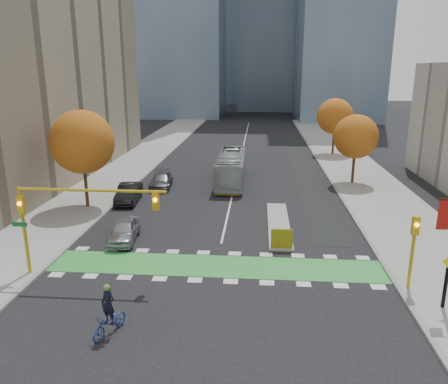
% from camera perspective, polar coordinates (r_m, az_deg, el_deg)
% --- Properties ---
extents(ground, '(300.00, 300.00, 0.00)m').
position_cam_1_polar(ground, '(25.10, -1.38, -11.09)').
color(ground, black).
rests_on(ground, ground).
extents(sidewalk_west, '(7.00, 120.00, 0.15)m').
position_cam_1_polar(sidewalk_west, '(46.54, -15.48, 1.15)').
color(sidewalk_west, gray).
rests_on(sidewalk_west, ground).
extents(sidewalk_east, '(7.00, 120.00, 0.15)m').
position_cam_1_polar(sidewalk_east, '(45.12, 18.73, 0.43)').
color(sidewalk_east, gray).
rests_on(sidewalk_east, ground).
extents(curb_west, '(0.30, 120.00, 0.16)m').
position_cam_1_polar(curb_west, '(45.47, -11.34, 1.08)').
color(curb_west, gray).
rests_on(curb_west, ground).
extents(curb_east, '(0.30, 120.00, 0.16)m').
position_cam_1_polar(curb_east, '(44.39, 14.34, 0.54)').
color(curb_east, gray).
rests_on(curb_east, ground).
extents(bike_crossing, '(20.00, 3.00, 0.01)m').
position_cam_1_polar(bike_crossing, '(26.43, -1.04, -9.62)').
color(bike_crossing, green).
rests_on(bike_crossing, ground).
extents(centre_line, '(0.15, 70.00, 0.01)m').
position_cam_1_polar(centre_line, '(63.34, 2.41, 5.40)').
color(centre_line, silver).
rests_on(centre_line, ground).
extents(bike_lane_paint, '(2.50, 50.00, 0.01)m').
position_cam_1_polar(bike_lane_paint, '(53.72, 10.01, 3.31)').
color(bike_lane_paint, black).
rests_on(bike_lane_paint, ground).
extents(median_island, '(1.60, 10.00, 0.16)m').
position_cam_1_polar(median_island, '(33.27, 7.14, -4.16)').
color(median_island, gray).
rests_on(median_island, ground).
extents(hazard_board, '(1.40, 0.12, 1.30)m').
position_cam_1_polar(hazard_board, '(28.53, 7.57, -6.07)').
color(hazard_board, yellow).
rests_on(hazard_board, median_island).
extents(building_west, '(16.00, 44.00, 25.00)m').
position_cam_1_polar(building_west, '(51.57, -27.20, 15.36)').
color(building_west, gray).
rests_on(building_west, ground).
extents(tree_west, '(5.20, 5.20, 8.22)m').
position_cam_1_polar(tree_west, '(37.61, -18.04, 6.22)').
color(tree_west, '#332114').
rests_on(tree_west, ground).
extents(tree_east_near, '(4.40, 4.40, 7.08)m').
position_cam_1_polar(tree_east_near, '(45.76, 16.83, 6.93)').
color(tree_east_near, '#332114').
rests_on(tree_east_near, ground).
extents(tree_east_far, '(4.80, 4.80, 7.65)m').
position_cam_1_polar(tree_east_far, '(61.41, 14.29, 9.55)').
color(tree_east_far, '#332114').
rests_on(tree_east_far, ground).
extents(traffic_signal_west, '(8.53, 0.56, 5.20)m').
position_cam_1_polar(traffic_signal_west, '(25.17, -19.84, -2.07)').
color(traffic_signal_west, '#BF9914').
rests_on(traffic_signal_west, ground).
extents(traffic_signal_east, '(0.35, 0.43, 4.10)m').
position_cam_1_polar(traffic_signal_east, '(24.75, 23.54, -5.95)').
color(traffic_signal_east, '#BF9914').
rests_on(traffic_signal_east, ground).
extents(cyclist, '(1.47, 2.23, 2.43)m').
position_cam_1_polar(cyclist, '(20.56, -14.75, -15.59)').
color(cyclist, navy).
rests_on(cyclist, ground).
extents(bus, '(2.78, 11.44, 3.18)m').
position_cam_1_polar(bus, '(45.06, 0.97, 3.24)').
color(bus, '#A2A8A9').
rests_on(bus, ground).
extents(parked_car_a, '(2.14, 4.46, 1.47)m').
position_cam_1_polar(parked_car_a, '(30.63, -12.94, -4.92)').
color(parked_car_a, '#9C9DA2').
rests_on(parked_car_a, ground).
extents(parked_car_b, '(2.14, 5.03, 1.61)m').
position_cam_1_polar(parked_car_b, '(39.44, -12.34, -0.12)').
color(parked_car_b, black).
rests_on(parked_car_b, ground).
extents(parked_car_c, '(2.45, 5.06, 1.42)m').
position_cam_1_polar(parked_car_c, '(43.67, -8.21, 1.48)').
color(parked_car_c, '#535358').
rests_on(parked_car_c, ground).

